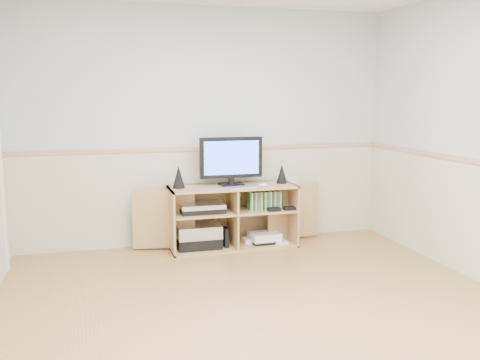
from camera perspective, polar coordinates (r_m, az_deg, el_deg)
name	(u,v)px	position (r m, az deg, el deg)	size (l,w,h in m)	color
room	(262,150)	(3.65, 2.34, 3.22)	(4.04, 4.54, 2.54)	tan
media_cabinet	(231,214)	(5.68, -0.96, -3.70)	(2.06, 0.49, 0.65)	tan
monitor	(231,159)	(5.57, -0.95, 2.24)	(0.66, 0.18, 0.51)	black
speaker_left	(179,177)	(5.45, -6.56, 0.34)	(0.13, 0.13, 0.23)	black
speaker_right	(282,174)	(5.73, 4.48, 0.69)	(0.11, 0.11, 0.21)	black
keyboard	(241,187)	(5.45, 0.11, -0.78)	(0.30, 0.12, 0.01)	silver
mouse	(264,185)	(5.51, 2.53, -0.54)	(0.10, 0.06, 0.04)	white
av_components	(200,228)	(5.58, -4.32, -5.18)	(0.52, 0.33, 0.47)	black
game_consoles	(263,238)	(5.77, 2.49, -6.18)	(0.45, 0.30, 0.11)	white
game_cases	(265,200)	(5.68, 2.65, -2.15)	(0.36, 0.14, 0.19)	#3F8C3F
wall_outlet	(293,183)	(6.05, 5.65, -0.37)	(0.12, 0.03, 0.12)	white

